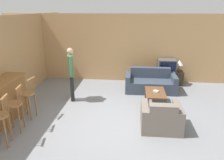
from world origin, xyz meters
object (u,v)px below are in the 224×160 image
Objects in this scene: couch_far at (150,83)px; tv at (167,65)px; book_on_table at (156,91)px; coffee_table at (155,94)px; bar_chair_mid at (15,108)px; bar_chair_near at (0,120)px; bar_chair_far at (28,97)px; table_lamp at (179,63)px; armchair_near at (161,118)px; person_by_window at (71,71)px; tv_unit at (166,78)px.

couch_far is 1.09m from tv.
tv is 2.05m from book_on_table.
couch_far is 1.22m from coffee_table.
bar_chair_near is at bearing -90.01° from bar_chair_mid.
book_on_table reaches higher than coffee_table.
table_lamp is at bearing 34.91° from bar_chair_far.
armchair_near is at bearing -90.10° from book_on_table.
armchair_near is (3.40, 0.40, -0.32)m from bar_chair_mid.
table_lamp is (1.04, 1.97, 0.48)m from coffee_table.
person_by_window reaches higher than book_on_table.
bar_chair_mid is 2.62× the size of table_lamp.
coffee_table is 0.59× the size of person_by_window.
armchair_near is 1.46× the size of tv.
bar_chair_mid is at bearing -152.39° from coffee_table.
bar_chair_far is 3.60m from book_on_table.
couch_far is (3.33, 3.57, -0.32)m from bar_chair_near.
armchair_near is 3.42m from tv.
bar_chair_mid reaches higher than coffee_table.
coffee_table is at bearing 18.29° from bar_chair_far.
tv is at bearing 73.42° from coffee_table.
bar_chair_far is (0.00, 0.65, 0.00)m from bar_chair_mid.
tv is 1.53× the size of table_lamp.
tv is at bearing 43.25° from bar_chair_mid.
tv_unit reaches higher than coffee_table.
book_on_table is (0.02, 0.02, 0.08)m from coffee_table.
tv is at bearing 30.47° from person_by_window.
tv is at bearing -179.62° from table_lamp.
tv is (0.59, 1.97, 0.39)m from coffee_table.
bar_chair_mid reaches higher than tv.
armchair_near is 1.40m from book_on_table.
bar_chair_far is 4.08m from couch_far.
person_by_window is (-2.56, 0.12, 0.60)m from coffee_table.
book_on_table is (3.41, 1.80, -0.16)m from bar_chair_mid.
coffee_table is (0.06, -1.22, 0.08)m from couch_far.
bar_chair_near is at bearing -132.62° from tv.
tv is (3.97, 4.32, 0.15)m from bar_chair_near.
bar_chair_near is 0.90× the size of tv_unit.
bar_chair_far reaches higher than book_on_table.
bar_chair_near is 6.19m from table_lamp.
bar_chair_near reaches higher than couch_far.
book_on_table is 0.49× the size of table_lamp.
tv reaches higher than book_on_table.
bar_chair_far is at bearing -145.09° from table_lamp.
armchair_near is at bearing -99.69° from tv_unit.
couch_far is at bearing 93.51° from book_on_table.
coffee_table is (3.39, 2.35, -0.24)m from bar_chair_near.
tv is at bearing -90.00° from tv_unit.
couch_far reaches higher than armchair_near.
tv_unit is at bearing 80.31° from armchair_near.
tv is at bearing 80.30° from armchair_near.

